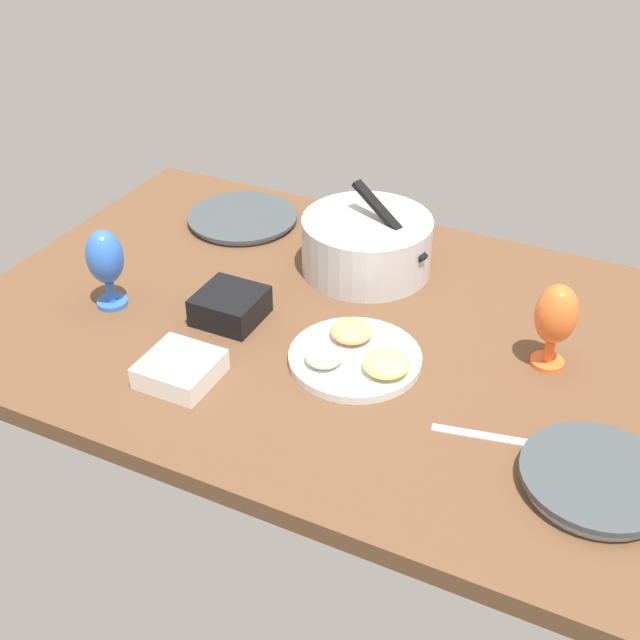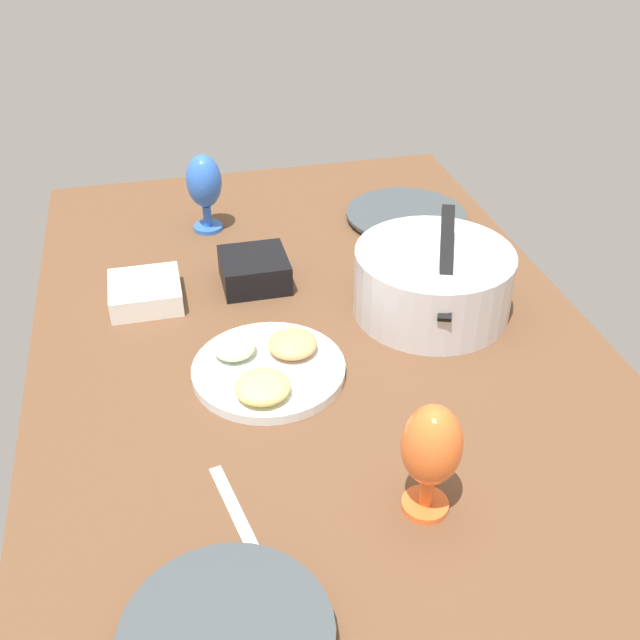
# 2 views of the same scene
# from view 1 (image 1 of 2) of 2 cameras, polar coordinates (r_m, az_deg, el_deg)

# --- Properties ---
(ground_plane) EXTENTS (1.60, 1.04, 0.04)m
(ground_plane) POSITION_cam_1_polar(r_m,az_deg,el_deg) (1.75, 1.40, -0.82)
(ground_plane) COLOR brown
(dinner_plate_left) EXTENTS (0.28, 0.28, 0.02)m
(dinner_plate_left) POSITION_cam_1_polar(r_m,az_deg,el_deg) (2.15, -5.42, 7.09)
(dinner_plate_left) COLOR silver
(dinner_plate_left) RESTS_ON ground_plane
(dinner_plate_right) EXTENTS (0.25, 0.25, 0.03)m
(dinner_plate_right) POSITION_cam_1_polar(r_m,az_deg,el_deg) (1.44, 18.75, -10.50)
(dinner_plate_right) COLOR silver
(dinner_plate_right) RESTS_ON ground_plane
(mixing_bowl) EXTENTS (0.31, 0.30, 0.20)m
(mixing_bowl) POSITION_cam_1_polar(r_m,az_deg,el_deg) (1.90, 3.29, 5.41)
(mixing_bowl) COLOR silver
(mixing_bowl) RESTS_ON ground_plane
(fruit_platter) EXTENTS (0.27, 0.27, 0.05)m
(fruit_platter) POSITION_cam_1_polar(r_m,az_deg,el_deg) (1.62, 2.53, -2.48)
(fruit_platter) COLOR silver
(fruit_platter) RESTS_ON ground_plane
(hurricane_glass_blue) EXTENTS (0.08, 0.08, 0.18)m
(hurricane_glass_blue) POSITION_cam_1_polar(r_m,az_deg,el_deg) (1.81, -14.77, 4.08)
(hurricane_glass_blue) COLOR blue
(hurricane_glass_blue) RESTS_ON ground_plane
(hurricane_glass_orange) EXTENTS (0.08, 0.08, 0.18)m
(hurricane_glass_orange) POSITION_cam_1_polar(r_m,az_deg,el_deg) (1.63, 16.14, 0.18)
(hurricane_glass_orange) COLOR orange
(hurricane_glass_orange) RESTS_ON ground_plane
(square_bowl_white) EXTENTS (0.14, 0.14, 0.05)m
(square_bowl_white) POSITION_cam_1_polar(r_m,az_deg,el_deg) (1.60, -9.75, -3.32)
(square_bowl_white) COLOR white
(square_bowl_white) RESTS_ON ground_plane
(square_bowl_black) EXTENTS (0.13, 0.13, 0.06)m
(square_bowl_black) POSITION_cam_1_polar(r_m,az_deg,el_deg) (1.75, -6.30, 1.08)
(square_bowl_black) COLOR black
(square_bowl_black) RESTS_ON ground_plane
(fork_by_right_plate) EXTENTS (0.18, 0.05, 0.01)m
(fork_by_right_plate) POSITION_cam_1_polar(r_m,az_deg,el_deg) (1.49, 11.26, -7.88)
(fork_by_right_plate) COLOR silver
(fork_by_right_plate) RESTS_ON ground_plane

